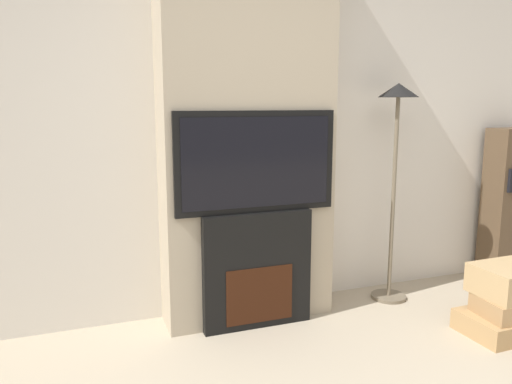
# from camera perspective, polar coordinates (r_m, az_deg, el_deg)

# --- Properties ---
(wall_back) EXTENTS (6.00, 0.06, 2.70)m
(wall_back) POSITION_cam_1_polar(r_m,az_deg,el_deg) (3.54, -2.09, 7.92)
(wall_back) COLOR silver
(wall_back) RESTS_ON ground_plane
(chimney_breast) EXTENTS (1.16, 0.34, 2.70)m
(chimney_breast) POSITION_cam_1_polar(r_m,az_deg,el_deg) (3.35, -1.02, 7.80)
(chimney_breast) COLOR tan
(chimney_breast) RESTS_ON ground_plane
(fireplace) EXTENTS (0.75, 0.15, 0.79)m
(fireplace) POSITION_cam_1_polar(r_m,az_deg,el_deg) (3.37, 0.01, -8.84)
(fireplace) COLOR black
(fireplace) RESTS_ON ground_plane
(television) EXTENTS (1.08, 0.07, 0.66)m
(television) POSITION_cam_1_polar(r_m,az_deg,el_deg) (3.21, 0.02, 3.45)
(television) COLOR black
(television) RESTS_ON fireplace
(floor_lamp) EXTENTS (0.29, 0.29, 1.63)m
(floor_lamp) POSITION_cam_1_polar(r_m,az_deg,el_deg) (3.80, 15.75, 6.16)
(floor_lamp) COLOR #726651
(floor_lamp) RESTS_ON ground_plane
(box_stack) EXTENTS (0.51, 0.41, 0.45)m
(box_stack) POSITION_cam_1_polar(r_m,az_deg,el_deg) (3.69, 26.72, -11.20)
(box_stack) COLOR tan
(box_stack) RESTS_ON ground_plane
(bookshelf) EXTENTS (0.39, 0.27, 1.28)m
(bookshelf) POSITION_cam_1_polar(r_m,az_deg,el_deg) (4.76, 26.88, -1.18)
(bookshelf) COLOR brown
(bookshelf) RESTS_ON ground_plane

